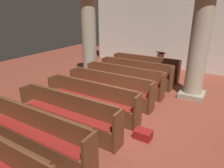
% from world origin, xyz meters
% --- Properties ---
extents(ground_plane, '(19.20, 19.20, 0.00)m').
position_xyz_m(ground_plane, '(0.00, 0.00, 0.00)').
color(ground_plane, brown).
extents(back_wall, '(10.00, 0.16, 4.50)m').
position_xyz_m(back_wall, '(0.00, 6.08, 2.25)').
color(back_wall, silver).
rests_on(back_wall, ground).
extents(pew_row_0, '(3.17, 0.47, 0.99)m').
position_xyz_m(pew_row_0, '(-0.89, 3.85, 0.53)').
color(pew_row_0, brown).
rests_on(pew_row_0, ground).
extents(pew_row_1, '(3.17, 0.46, 0.99)m').
position_xyz_m(pew_row_1, '(-0.89, 2.79, 0.53)').
color(pew_row_1, brown).
rests_on(pew_row_1, ground).
extents(pew_row_2, '(3.17, 0.47, 0.99)m').
position_xyz_m(pew_row_2, '(-0.89, 1.74, 0.53)').
color(pew_row_2, brown).
rests_on(pew_row_2, ground).
extents(pew_row_3, '(3.17, 0.46, 0.99)m').
position_xyz_m(pew_row_3, '(-0.89, 0.68, 0.53)').
color(pew_row_3, brown).
rests_on(pew_row_3, ground).
extents(pew_row_4, '(3.17, 0.46, 0.99)m').
position_xyz_m(pew_row_4, '(-0.89, -0.38, 0.53)').
color(pew_row_4, brown).
rests_on(pew_row_4, ground).
extents(pew_row_5, '(3.17, 0.47, 0.99)m').
position_xyz_m(pew_row_5, '(-0.89, -1.43, 0.53)').
color(pew_row_5, brown).
rests_on(pew_row_5, ground).
extents(pew_row_6, '(3.17, 0.46, 0.99)m').
position_xyz_m(pew_row_6, '(-0.89, -2.49, 0.53)').
color(pew_row_6, brown).
rests_on(pew_row_6, ground).
extents(pillar_aisle_side, '(0.94, 0.94, 3.74)m').
position_xyz_m(pillar_aisle_side, '(1.51, 2.64, 1.94)').
color(pillar_aisle_side, '#9F967E').
rests_on(pillar_aisle_side, ground).
extents(pillar_far_side, '(0.94, 0.94, 3.74)m').
position_xyz_m(pillar_far_side, '(-3.24, 2.67, 1.94)').
color(pillar_far_side, '#9F967E').
rests_on(pillar_far_side, ground).
extents(lectern, '(0.48, 0.45, 1.08)m').
position_xyz_m(lectern, '(-0.58, 5.06, 0.45)').
color(lectern, '#562B1A').
rests_on(lectern, ground).
extents(kneeler_box_red, '(0.44, 0.31, 0.22)m').
position_xyz_m(kneeler_box_red, '(0.99, -0.75, 0.11)').
color(kneeler_box_red, maroon).
rests_on(kneeler_box_red, ground).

